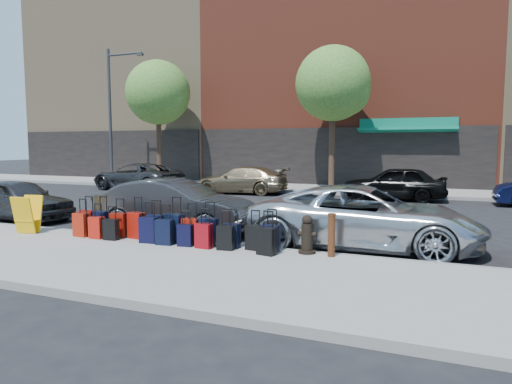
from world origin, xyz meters
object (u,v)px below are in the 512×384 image
at_px(tree_center, 336,86).
at_px(car_far_2, 394,183).
at_px(bollard, 332,234).
at_px(car_far_0, 137,177).
at_px(tree_left, 160,94).
at_px(car_far_1, 241,180).
at_px(car_near_2, 364,217).
at_px(fire_hydrant, 307,236).
at_px(display_rack, 28,215).
at_px(suitcase_front_5, 175,228).
at_px(car_near_0, 18,199).
at_px(car_near_1, 175,206).
at_px(streetlight, 113,108).

height_order(tree_center, car_far_2, tree_center).
xyz_separation_m(bollard, car_far_0, (-13.20, 11.37, 0.11)).
xyz_separation_m(tree_left, bollard, (13.61, -14.31, -4.81)).
xyz_separation_m(car_far_1, car_far_2, (7.34, -0.09, 0.07)).
bearing_deg(bollard, car_far_0, 139.26).
bearing_deg(car_far_2, car_near_2, -0.63).
height_order(fire_hydrant, car_far_1, car_far_1).
height_order(display_rack, car_far_1, car_far_1).
distance_m(suitcase_front_5, car_far_0, 14.84).
bearing_deg(car_near_0, car_near_2, -86.12).
bearing_deg(tree_left, car_near_1, -54.93).
xyz_separation_m(suitcase_front_5, car_far_1, (-3.54, 11.77, 0.19)).
height_order(tree_left, car_near_1, tree_left).
height_order(display_rack, car_far_0, car_far_0).
height_order(tree_left, streetlight, streetlight).
bearing_deg(streetlight, car_near_0, -63.54).
relative_size(tree_left, bollard, 8.21).
relative_size(fire_hydrant, car_near_2, 0.15).
distance_m(suitcase_front_5, car_far_2, 12.29).
xyz_separation_m(fire_hydrant, car_near_1, (-4.24, 1.63, 0.21)).
relative_size(streetlight, display_rack, 8.38).
distance_m(streetlight, car_far_1, 10.31).
relative_size(tree_center, car_near_0, 1.85).
relative_size(tree_left, car_near_0, 1.85).
bearing_deg(car_far_2, display_rack, -35.34).
xyz_separation_m(car_near_0, car_far_2, (10.69, 10.07, 0.08)).
distance_m(bollard, car_far_0, 17.42).
xyz_separation_m(tree_center, car_far_1, (-4.11, -2.55, -4.74)).
xyz_separation_m(streetlight, fire_hydrant, (16.01, -13.50, -4.14)).
relative_size(streetlight, car_far_1, 1.72).
bearing_deg(car_near_2, car_far_0, 52.11).
relative_size(car_near_2, car_far_1, 1.14).
bearing_deg(car_far_0, suitcase_front_5, 47.82).
height_order(car_near_0, car_near_2, car_near_2).
height_order(car_far_0, car_far_1, car_far_0).
relative_size(car_near_1, car_near_2, 0.84).
bearing_deg(display_rack, fire_hydrant, -6.96).
bearing_deg(tree_center, fire_hydrant, -79.75).
bearing_deg(car_near_1, car_far_0, 38.00).
distance_m(tree_center, car_far_0, 11.51).
xyz_separation_m(streetlight, car_near_1, (11.76, -11.87, -3.93)).
bearing_deg(display_rack, tree_left, 100.03).
relative_size(car_far_1, car_far_2, 1.06).
height_order(bollard, car_far_0, car_far_0).
height_order(tree_center, bollard, tree_center).
distance_m(tree_left, car_far_1, 8.35).
bearing_deg(fire_hydrant, suitcase_front_5, -178.22).
bearing_deg(car_far_2, car_near_0, -48.89).
height_order(suitcase_front_5, car_near_2, car_near_2).
bearing_deg(car_near_0, display_rack, -123.12).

